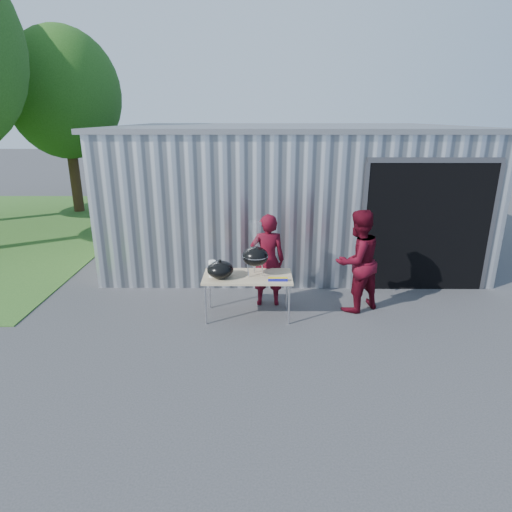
{
  "coord_description": "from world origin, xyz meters",
  "views": [
    {
      "loc": [
        0.04,
        -6.32,
        3.32
      ],
      "look_at": [
        0.0,
        0.59,
        1.05
      ],
      "focal_mm": 30.0,
      "sensor_mm": 36.0,
      "label": 1
    }
  ],
  "objects_px": {
    "folding_table": "(248,278)",
    "person_bystander": "(357,261)",
    "person_cook": "(268,260)",
    "kettle_grill": "(255,252)"
  },
  "relations": [
    {
      "from": "folding_table",
      "to": "person_cook",
      "type": "xyz_separation_m",
      "value": [
        0.35,
        0.5,
        0.14
      ]
    },
    {
      "from": "kettle_grill",
      "to": "person_bystander",
      "type": "height_order",
      "value": "person_bystander"
    },
    {
      "from": "kettle_grill",
      "to": "person_bystander",
      "type": "bearing_deg",
      "value": 9.02
    },
    {
      "from": "folding_table",
      "to": "person_cook",
      "type": "relative_size",
      "value": 0.88
    },
    {
      "from": "folding_table",
      "to": "person_bystander",
      "type": "distance_m",
      "value": 1.94
    },
    {
      "from": "kettle_grill",
      "to": "person_bystander",
      "type": "relative_size",
      "value": 0.51
    },
    {
      "from": "folding_table",
      "to": "person_bystander",
      "type": "relative_size",
      "value": 0.82
    },
    {
      "from": "folding_table",
      "to": "kettle_grill",
      "type": "distance_m",
      "value": 0.48
    },
    {
      "from": "person_cook",
      "to": "person_bystander",
      "type": "bearing_deg",
      "value": 170.67
    },
    {
      "from": "folding_table",
      "to": "person_cook",
      "type": "bearing_deg",
      "value": 55.51
    }
  ]
}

